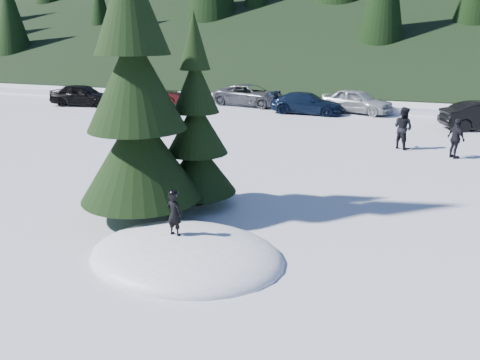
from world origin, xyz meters
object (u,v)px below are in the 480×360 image
(adult_1, at_px, (456,139))
(car_0, at_px, (83,95))
(spruce_short, at_px, (197,134))
(child_skier, at_px, (174,214))
(spruce_tall, at_px, (136,94))
(car_2, at_px, (251,95))
(adult_0, at_px, (403,128))
(car_3, at_px, (307,103))
(car_4, at_px, (357,101))
(car_1, at_px, (153,95))

(adult_1, height_order, car_0, adult_1)
(spruce_short, height_order, child_skier, spruce_short)
(spruce_tall, xyz_separation_m, car_2, (-4.09, 20.65, -2.60))
(adult_0, distance_m, car_3, 9.75)
(adult_0, distance_m, car_2, 14.26)
(adult_1, height_order, car_3, adult_1)
(adult_1, height_order, car_2, adult_1)
(spruce_short, bearing_deg, adult_1, 48.99)
(car_3, bearing_deg, adult_0, -141.64)
(spruce_short, distance_m, car_2, 19.95)
(spruce_tall, xyz_separation_m, car_4, (3.23, 19.90, -2.56))
(child_skier, xyz_separation_m, adult_1, (6.42, 11.56, -0.17))
(car_2, bearing_deg, adult_0, -122.32)
(car_2, bearing_deg, car_3, -103.88)
(spruce_tall, distance_m, child_skier, 3.49)
(child_skier, height_order, car_1, child_skier)
(adult_0, bearing_deg, adult_1, -171.10)
(spruce_short, height_order, car_1, spruce_short)
(spruce_tall, bearing_deg, car_1, 119.68)
(adult_0, height_order, car_2, adult_0)
(car_0, bearing_deg, car_1, -75.34)
(adult_1, bearing_deg, child_skier, 116.54)
(child_skier, height_order, adult_0, adult_0)
(spruce_short, distance_m, child_skier, 3.46)
(spruce_short, distance_m, adult_0, 10.89)
(child_skier, xyz_separation_m, car_0, (-16.87, 18.24, -0.22))
(car_3, height_order, car_4, car_4)
(car_1, distance_m, car_3, 10.86)
(spruce_short, height_order, adult_0, spruce_short)
(spruce_short, bearing_deg, car_3, 92.17)
(spruce_short, xyz_separation_m, child_skier, (0.91, -3.14, -1.13))
(car_3, bearing_deg, car_0, 98.62)
(spruce_tall, height_order, car_0, spruce_tall)
(child_skier, bearing_deg, car_0, -40.01)
(spruce_short, height_order, adult_1, spruce_short)
(car_4, bearing_deg, adult_1, -135.41)
(spruce_tall, bearing_deg, adult_0, 59.95)
(spruce_short, xyz_separation_m, adult_1, (7.33, 8.43, -1.30))
(spruce_tall, height_order, car_1, spruce_tall)
(spruce_tall, xyz_separation_m, spruce_short, (1.00, 1.40, -1.22))
(car_1, relative_size, car_2, 0.79)
(car_0, height_order, car_1, car_0)
(adult_0, bearing_deg, car_0, 20.45)
(adult_1, height_order, car_1, adult_1)
(car_1, bearing_deg, car_0, 88.71)
(adult_0, height_order, car_0, adult_0)
(car_2, relative_size, car_4, 1.17)
(car_1, bearing_deg, car_3, -114.09)
(spruce_short, relative_size, adult_0, 2.97)
(child_skier, distance_m, adult_1, 13.23)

